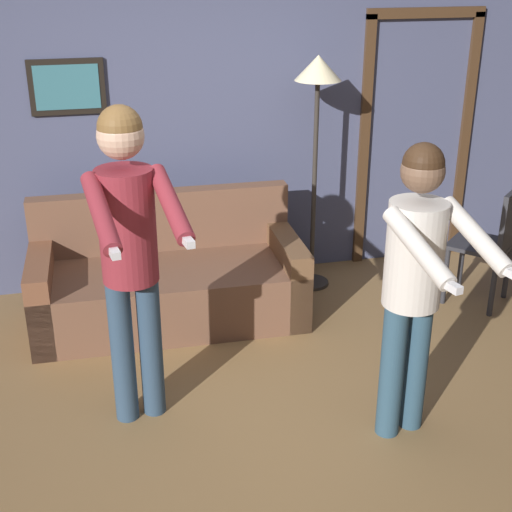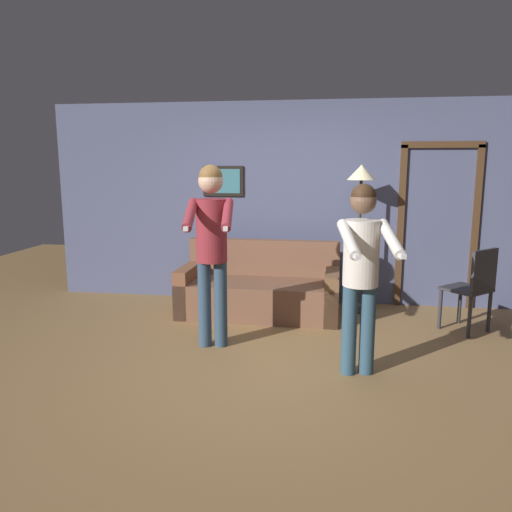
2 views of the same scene
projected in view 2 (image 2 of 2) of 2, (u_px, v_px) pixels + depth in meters
The scene contains 7 objects.
ground_plane at pixel (272, 357), 4.73m from camera, with size 12.00×12.00×0.00m, color olive.
back_wall_assembly at pixel (293, 203), 6.50m from camera, with size 6.40×0.10×2.60m.
couch at pixel (260, 292), 6.07m from camera, with size 1.91×0.88×0.87m.
torchiere_lamp at pixel (361, 189), 5.95m from camera, with size 0.34×0.34×1.80m.
person_standing_left at pixel (211, 237), 4.82m from camera, with size 0.50×0.75×1.80m.
person_standing_right at pixel (362, 263), 4.18m from camera, with size 0.52×0.71×1.65m.
dining_chair_distant at pixel (474, 285), 5.34m from camera, with size 0.59×0.59×0.93m.
Camera 2 is at (0.51, -4.45, 1.80)m, focal length 35.00 mm.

